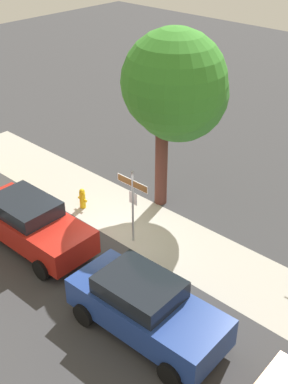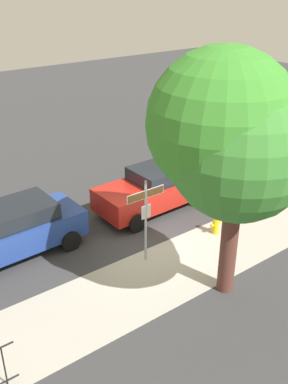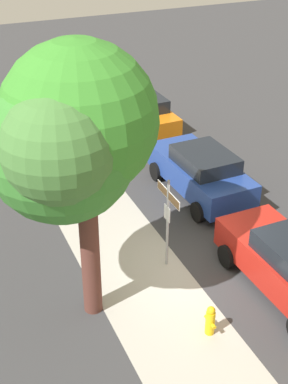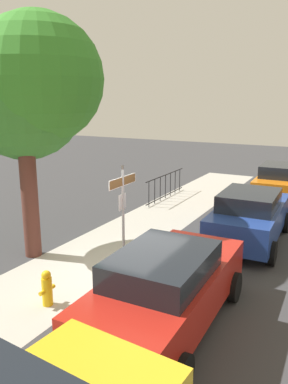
# 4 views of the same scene
# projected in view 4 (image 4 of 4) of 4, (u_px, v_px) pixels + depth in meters

# --- Properties ---
(ground_plane) EXTENTS (60.00, 60.00, 0.00)m
(ground_plane) POSITION_uv_depth(u_px,v_px,m) (125.00, 271.00, 9.66)
(ground_plane) COLOR #38383A
(sidewalk_strip) EXTENTS (24.00, 2.60, 0.00)m
(sidewalk_strip) POSITION_uv_depth(u_px,v_px,m) (123.00, 238.00, 11.97)
(sidewalk_strip) COLOR #ACA89D
(sidewalk_strip) RESTS_ON ground_plane
(street_sign) EXTENTS (1.28, 0.07, 2.60)m
(street_sign) POSITION_uv_depth(u_px,v_px,m) (123.00, 198.00, 9.92)
(street_sign) COLOR #9EA0A5
(street_sign) RESTS_ON ground_plane
(shade_tree) EXTENTS (3.71, 3.80, 6.47)m
(shade_tree) POSITION_uv_depth(u_px,v_px,m) (26.00, 92.00, 10.10)
(shade_tree) COLOR brown
(shade_tree) RESTS_ON ground_plane
(car_red) EXTENTS (4.49, 2.03, 1.60)m
(car_red) POSITION_uv_depth(u_px,v_px,m) (167.00, 287.00, 7.10)
(car_red) COLOR #B01F16
(car_red) RESTS_ON ground_plane
(car_blue) EXTENTS (4.31, 2.09, 1.62)m
(car_blue) POSITION_uv_depth(u_px,v_px,m) (250.00, 216.00, 11.45)
(car_blue) COLOR navy
(car_blue) RESTS_ON ground_plane
(car_orange) EXTENTS (4.13, 2.17, 1.65)m
(car_orange) POSITION_uv_depth(u_px,v_px,m) (282.00, 183.00, 15.99)
(car_orange) COLOR orange
(car_orange) RESTS_ON ground_plane
(iron_fence) EXTENTS (3.65, 0.04, 1.07)m
(iron_fence) POSITION_uv_depth(u_px,v_px,m) (165.00, 186.00, 16.73)
(iron_fence) COLOR black
(iron_fence) RESTS_ON ground_plane
(fire_hydrant) EXTENTS (0.42, 0.22, 0.78)m
(fire_hydrant) POSITION_uv_depth(u_px,v_px,m) (47.00, 288.00, 7.99)
(fire_hydrant) COLOR yellow
(fire_hydrant) RESTS_ON ground_plane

